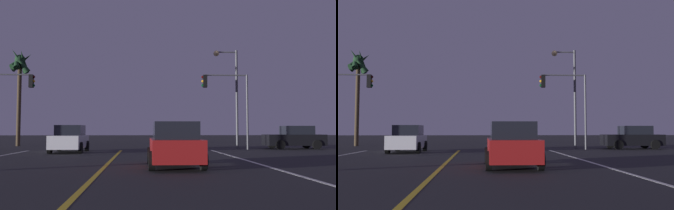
% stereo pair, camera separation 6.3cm
% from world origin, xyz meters
% --- Properties ---
extents(lane_edge_right, '(0.16, 30.09, 0.01)m').
position_xyz_m(lane_edge_right, '(6.22, 9.05, 0.00)').
color(lane_edge_right, silver).
rests_on(lane_edge_right, ground).
extents(lane_center_divider, '(0.16, 30.09, 0.01)m').
position_xyz_m(lane_center_divider, '(0.00, 9.05, 0.00)').
color(lane_center_divider, gold).
rests_on(lane_center_divider, ground).
extents(car_lead_same_lane, '(2.02, 4.30, 1.70)m').
position_xyz_m(car_lead_same_lane, '(2.65, 12.17, 0.82)').
color(car_lead_same_lane, black).
rests_on(car_lead_same_lane, ground).
extents(car_crossing_side, '(4.30, 2.02, 1.70)m').
position_xyz_m(car_crossing_side, '(12.72, 25.37, 0.82)').
color(car_crossing_side, black).
rests_on(car_crossing_side, ground).
extents(car_oncoming, '(2.02, 4.30, 1.70)m').
position_xyz_m(car_oncoming, '(-3.12, 22.17, 0.82)').
color(car_oncoming, black).
rests_on(car_oncoming, ground).
extents(traffic_light_near_right, '(3.38, 0.36, 5.38)m').
position_xyz_m(traffic_light_near_right, '(7.37, 24.59, 4.02)').
color(traffic_light_near_right, '#4C4C51').
rests_on(traffic_light_near_right, ground).
extents(traffic_light_near_left, '(3.02, 0.36, 5.28)m').
position_xyz_m(traffic_light_near_left, '(-7.54, 24.59, 3.93)').
color(traffic_light_near_left, '#4C4C51').
rests_on(traffic_light_near_left, ground).
extents(street_lamp_right_far, '(1.84, 0.44, 7.41)m').
position_xyz_m(street_lamp_right_far, '(8.10, 25.81, 4.73)').
color(street_lamp_right_far, '#4C4C51').
rests_on(street_lamp_right_far, ground).
extents(palm_tree_left_far, '(2.14, 1.97, 8.58)m').
position_xyz_m(palm_tree_left_far, '(-9.36, 31.92, 6.73)').
color(palm_tree_left_far, '#473826').
rests_on(palm_tree_left_far, ground).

